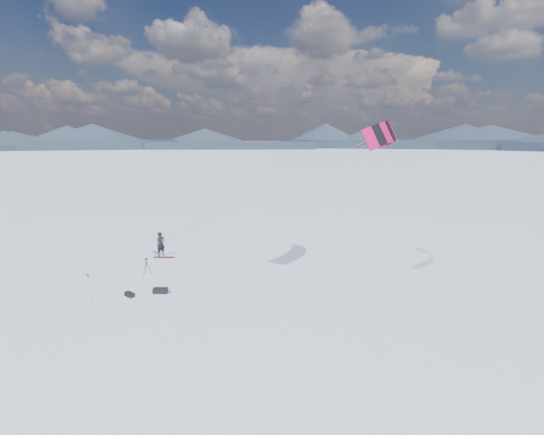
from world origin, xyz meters
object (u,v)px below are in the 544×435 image
Objects in this scene: snowkiter at (162,256)px; snowboard at (164,257)px; gear_bag_a at (160,290)px; tripod at (146,264)px; gear_bag_b at (130,294)px.

snowboard is (0.52, -0.23, 0.02)m from snowkiter.
snowkiter reaches higher than gear_bag_a.
tripod is at bearing 119.56° from gear_bag_a.
gear_bag_b is at bearing -90.54° from tripod.
snowkiter is at bearing 90.22° from tripod.
gear_bag_b is (2.08, -3.14, -0.63)m from tripod.
snowboard is 1.39× the size of tripod.
gear_bag_a is at bearing -63.46° from tripod.
gear_bag_b is at bearing -162.72° from gear_bag_a.
tripod reaches higher than snowkiter.
tripod is 3.82m from gear_bag_b.
tripod is (2.48, -3.63, 0.76)m from snowkiter.
gear_bag_b is (4.56, -6.77, 0.13)m from snowkiter.
tripod is 1.26× the size of gear_bag_a.
snowkiter is at bearing 124.65° from snowboard.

